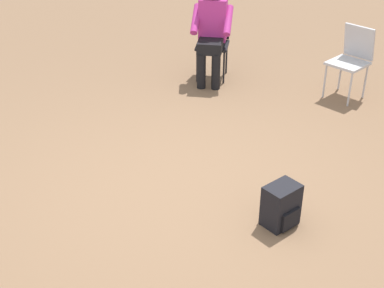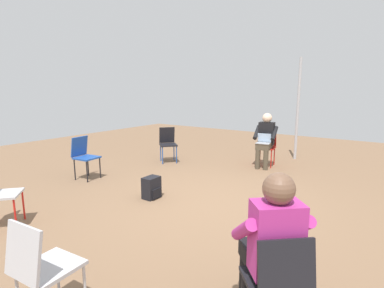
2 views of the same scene
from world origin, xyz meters
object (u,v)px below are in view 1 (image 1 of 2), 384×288
chair_northeast (213,39)px  person_in_magenta (212,28)px  chair_east (352,57)px  backpack_near_laptop_user (281,207)px

chair_northeast → person_in_magenta: person_in_magenta is taller
chair_east → backpack_near_laptop_user: bearing=110.5°
chair_east → chair_northeast: bearing=23.8°
chair_east → backpack_near_laptop_user: chair_east is taller
chair_northeast → chair_east: size_ratio=1.00×
chair_northeast → person_in_magenta: 0.26m
chair_east → person_in_magenta: person_in_magenta is taller
person_in_magenta → chair_northeast: bearing=-90.0°
person_in_magenta → backpack_near_laptop_user: (-1.53, -2.58, -0.54)m
backpack_near_laptop_user → chair_northeast: bearing=58.4°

